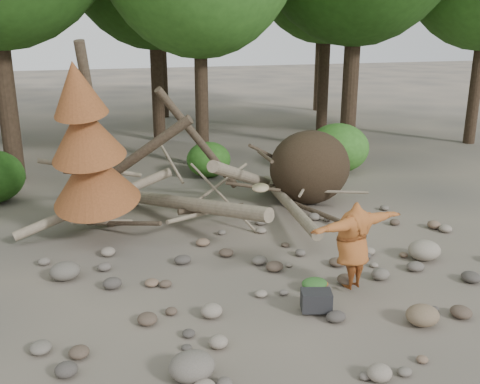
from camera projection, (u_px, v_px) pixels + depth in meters
name	position (u px, v px, depth m)	size (l,w,h in m)	color
ground	(286.00, 285.00, 9.85)	(120.00, 120.00, 0.00)	#514C44
deadfall_pile	(291.00, 171.00, 14.04)	(8.55, 5.24, 3.30)	#332619
dead_conifer	(88.00, 148.00, 11.28)	(2.06, 2.16, 4.35)	#4C3F30
bush_mid	(209.00, 160.00, 16.98)	(1.40, 1.40, 1.12)	#2F6A1E
bush_right	(338.00, 148.00, 17.53)	(2.00, 2.00, 1.60)	#3B7D27
frisbee_thrower	(353.00, 245.00, 9.38)	(2.96, 0.87, 2.10)	#A05424
backpack	(316.00, 304.00, 8.83)	(0.50, 0.33, 0.33)	black
cloth_green	(314.00, 286.00, 9.61)	(0.48, 0.40, 0.18)	#306227
cloth_orange	(321.00, 286.00, 9.68)	(0.27, 0.22, 0.10)	#A14F1B
boulder_front_left	(192.00, 366.00, 7.15)	(0.63, 0.57, 0.38)	#6A6258
boulder_front_right	(423.00, 315.00, 8.48)	(0.54, 0.49, 0.32)	#79634B
boulder_mid_right	(424.00, 250.00, 10.89)	(0.67, 0.60, 0.40)	gray
boulder_mid_left	(65.00, 271.00, 10.02)	(0.57, 0.51, 0.34)	#615B51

